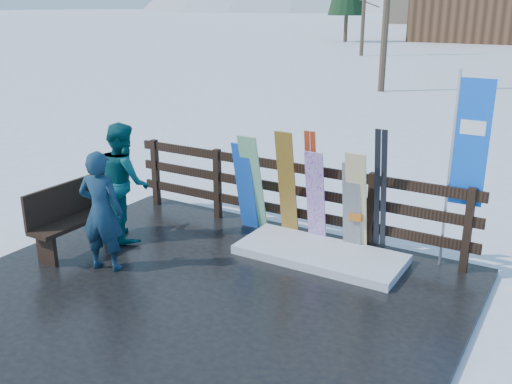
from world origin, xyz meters
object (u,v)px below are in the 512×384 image
Objects in this scene: snowboard_2 at (287,186)px; rental_flag at (466,150)px; snowboard_4 at (352,208)px; person_front at (101,211)px; snowboard_3 at (316,199)px; bench at (75,214)px; snowboard_0 at (245,186)px; person_back at (124,181)px; snowboard_1 at (253,184)px; snowboard_5 at (356,204)px.

snowboard_2 is 2.51m from rental_flag.
person_front is (-2.59, -2.13, 0.14)m from snowboard_4.
snowboard_3 is 2.95m from person_front.
snowboard_2 is at bearing -173.50° from rental_flag.
bench is at bearing -156.20° from rental_flag.
person_front is at bearing -126.55° from snowboard_2.
bench is at bearing -36.29° from person_front.
snowboard_0 reaches higher than bench.
person_back is at bearing -159.48° from snowboard_4.
person_back is at bearing -155.55° from snowboard_3.
rental_flag is (2.37, 0.27, 0.78)m from snowboard_2.
person_back reaches higher than snowboard_1.
snowboard_5 is (1.80, -0.00, 0.04)m from snowboard_0.
snowboard_2 reaches higher than bench.
snowboard_5 is at bearing -158.53° from person_front.
snowboard_1 reaches higher than snowboard_4.
person_back reaches higher than person_front.
bench is 0.93m from person_front.
rental_flag reaches higher than snowboard_0.
rental_flag is (1.91, 0.27, 0.90)m from snowboard_3.
person_front is at bearing -140.59° from snowboard_4.
snowboard_1 is 3.08m from rental_flag.
snowboard_2 is 2.39m from person_back.
person_front is at bearing -133.80° from snowboard_3.
snowboard_0 is 0.91× the size of snowboard_1.
snowboard_1 is at bearing -174.77° from rental_flag.
bench is at bearing -152.20° from snowboard_5.
bench is 0.96× the size of snowboard_1.
snowboard_2 is (2.41, 1.84, 0.31)m from bench.
snowboard_1 is at bearing 45.14° from bench.
snowboard_0 is 1.80m from person_back.
snowboard_4 is at bearing 180.00° from snowboard_5.
snowboard_0 is 1.06× the size of snowboard_4.
snowboard_3 is at bearing -171.94° from rental_flag.
person_back is at bearing 64.70° from bench.
rental_flag is 1.62× the size of person_front.
rental_flag is at bearing 23.80° from bench.
person_back is at bearing -159.86° from snowboard_5.
snowboard_0 reaches higher than snowboard_4.
snowboard_3 is (0.46, 0.00, -0.12)m from snowboard_2.
person_front is (-0.86, -2.13, 0.10)m from snowboard_0.
bench is 5.34m from rental_flag.
snowboard_2 is 1.11× the size of snowboard_5.
snowboard_0 is 0.99× the size of snowboard_3.
snowboard_0 is 0.73m from snowboard_2.
rental_flag reaches higher than person_back.
bench is 0.83m from person_back.
rental_flag reaches higher than bench.
person_back is (-4.46, -1.43, -0.73)m from rental_flag.
snowboard_1 is at bearing -0.00° from snowboard_0.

